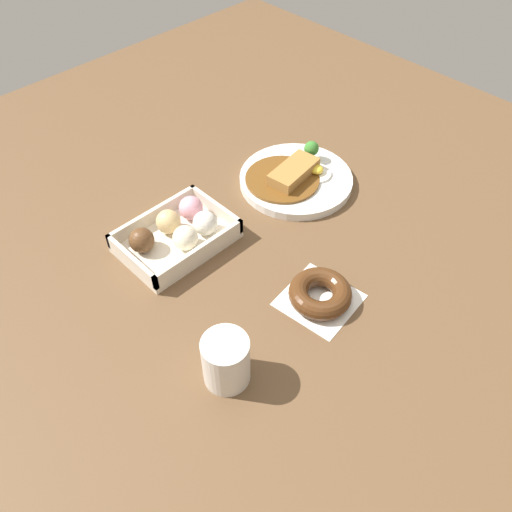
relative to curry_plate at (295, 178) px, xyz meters
The scene contains 5 objects.
ground_plane 0.17m from the curry_plate, ahead, with size 1.60×1.60×0.00m, color brown.
curry_plate is the anchor object (origin of this frame).
donut_box 0.29m from the curry_plate, ahead, with size 0.21×0.15×0.06m.
chocolate_ring_donut 0.32m from the curry_plate, 50.39° to the left, with size 0.14×0.14×0.04m.
coffee_mug 0.48m from the curry_plate, 30.30° to the left, with size 0.07×0.07×0.09m, color silver.
Camera 1 is at (0.50, 0.54, 0.72)m, focal length 36.94 mm.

